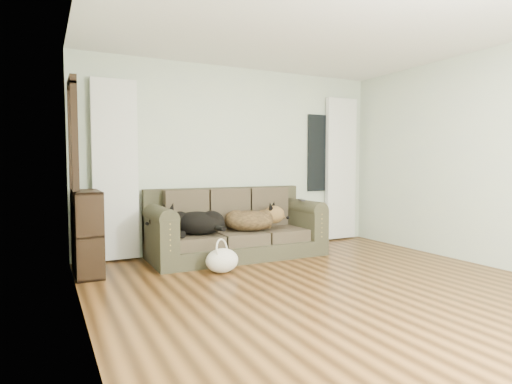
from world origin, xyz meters
name	(u,v)px	position (x,y,z in m)	size (l,w,h in m)	color
floor	(346,295)	(0.00, 0.00, 0.00)	(5.00, 5.00, 0.00)	#36200D
ceiling	(350,11)	(0.00, 0.00, 2.60)	(5.00, 5.00, 0.00)	white
wall_back	(237,159)	(0.00, 2.50, 1.30)	(4.50, 0.04, 2.60)	beige
wall_left	(86,153)	(-2.25, 0.00, 1.30)	(0.04, 5.00, 2.60)	beige
wall_right	(503,158)	(2.25, 0.00, 1.30)	(0.04, 5.00, 2.60)	beige
curtain_left	(115,170)	(-1.70, 2.42, 1.15)	(0.55, 0.08, 2.25)	white
curtain_right	(341,169)	(1.80, 2.42, 1.15)	(0.55, 0.08, 2.25)	white
window_pane	(321,153)	(1.45, 2.47, 1.40)	(0.50, 0.03, 1.20)	black
door_casing	(74,180)	(-2.20, 2.05, 1.05)	(0.07, 0.60, 2.10)	black
sofa	(237,223)	(-0.24, 1.98, 0.45)	(2.28, 0.98, 0.93)	#292619
dog_black_lab	(194,224)	(-0.84, 1.93, 0.48)	(0.70, 0.49, 0.30)	black
dog_shepherd	(252,220)	(-0.06, 1.88, 0.49)	(0.68, 0.48, 0.30)	black
tv_remote	(301,200)	(0.68, 1.85, 0.73)	(0.06, 0.20, 0.02)	black
tote_bag	(222,259)	(-0.73, 1.28, 0.16)	(0.38, 0.29, 0.28)	silver
bookshelf	(87,230)	(-2.09, 1.90, 0.50)	(0.28, 0.75, 0.93)	black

